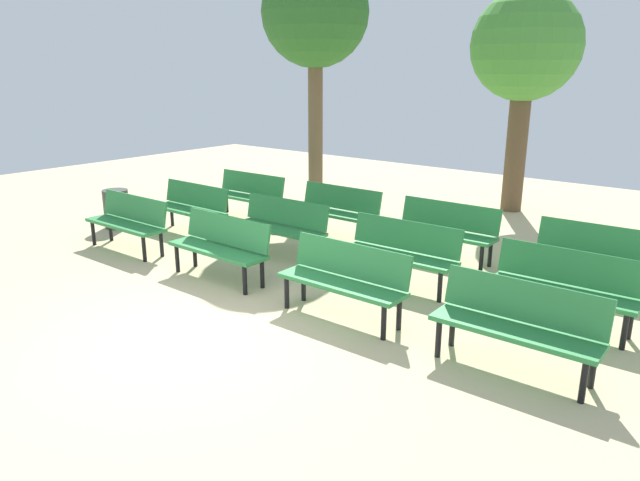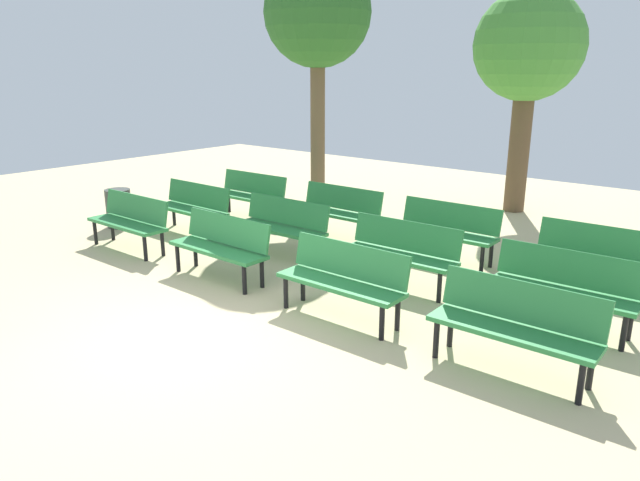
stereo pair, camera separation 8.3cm
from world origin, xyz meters
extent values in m
plane|color=#CCB789|center=(0.00, 0.00, 0.00)|extent=(24.00, 24.00, 0.00)
cube|color=#2D8442|center=(-3.24, 1.47, 0.43)|extent=(1.60, 0.45, 0.05)
cube|color=#2D8442|center=(-3.24, 1.67, 0.68)|extent=(1.60, 0.14, 0.40)
cylinder|color=black|center=(-3.94, 1.30, 0.20)|extent=(0.06, 0.06, 0.40)
cylinder|color=black|center=(-2.54, 1.32, 0.20)|extent=(0.06, 0.06, 0.40)
cylinder|color=black|center=(-3.94, 1.62, 0.20)|extent=(0.06, 0.06, 0.40)
cylinder|color=black|center=(-2.54, 1.64, 0.20)|extent=(0.06, 0.06, 0.40)
cube|color=#2D8442|center=(-1.06, 1.49, 0.43)|extent=(1.60, 0.44, 0.05)
cube|color=#2D8442|center=(-1.06, 1.69, 0.68)|extent=(1.60, 0.13, 0.40)
cylinder|color=black|center=(-1.76, 1.34, 0.20)|extent=(0.06, 0.06, 0.40)
cylinder|color=black|center=(-0.36, 1.33, 0.20)|extent=(0.06, 0.06, 0.40)
cylinder|color=black|center=(-1.76, 1.66, 0.20)|extent=(0.06, 0.06, 0.40)
cylinder|color=black|center=(-0.36, 1.65, 0.20)|extent=(0.06, 0.06, 0.40)
cube|color=#2D8442|center=(1.06, 1.51, 0.43)|extent=(1.60, 0.46, 0.05)
cube|color=#2D8442|center=(1.06, 1.71, 0.68)|extent=(1.60, 0.14, 0.40)
cylinder|color=black|center=(0.36, 1.34, 0.20)|extent=(0.06, 0.06, 0.40)
cylinder|color=black|center=(1.76, 1.36, 0.20)|extent=(0.06, 0.06, 0.40)
cylinder|color=black|center=(0.36, 1.66, 0.20)|extent=(0.06, 0.06, 0.40)
cylinder|color=black|center=(1.76, 1.68, 0.20)|extent=(0.06, 0.06, 0.40)
cube|color=#2D8442|center=(3.11, 1.55, 0.43)|extent=(1.61, 0.47, 0.05)
cube|color=#2D8442|center=(3.10, 1.75, 0.68)|extent=(1.60, 0.16, 0.40)
cylinder|color=black|center=(2.41, 1.38, 0.20)|extent=(0.06, 0.06, 0.40)
cylinder|color=black|center=(3.81, 1.41, 0.20)|extent=(0.06, 0.06, 0.40)
cylinder|color=black|center=(2.40, 1.70, 0.20)|extent=(0.06, 0.06, 0.40)
cylinder|color=black|center=(3.80, 1.73, 0.20)|extent=(0.06, 0.06, 0.40)
cube|color=#2D8442|center=(-3.24, 2.74, 0.43)|extent=(1.60, 0.44, 0.05)
cube|color=#2D8442|center=(-3.24, 2.94, 0.68)|extent=(1.60, 0.13, 0.40)
cylinder|color=black|center=(-3.94, 2.58, 0.20)|extent=(0.06, 0.06, 0.40)
cylinder|color=black|center=(-2.54, 2.58, 0.20)|extent=(0.06, 0.06, 0.40)
cylinder|color=black|center=(-3.94, 2.90, 0.20)|extent=(0.06, 0.06, 0.40)
cylinder|color=black|center=(-2.54, 2.90, 0.20)|extent=(0.06, 0.06, 0.40)
cube|color=#2D8442|center=(-1.15, 2.82, 0.43)|extent=(1.61, 0.50, 0.05)
cube|color=#2D8442|center=(-1.15, 3.02, 0.68)|extent=(1.60, 0.18, 0.40)
cylinder|color=black|center=(-1.84, 2.64, 0.20)|extent=(0.06, 0.06, 0.40)
cylinder|color=black|center=(-0.44, 2.69, 0.20)|extent=(0.06, 0.06, 0.40)
cylinder|color=black|center=(-1.85, 2.96, 0.20)|extent=(0.06, 0.06, 0.40)
cylinder|color=black|center=(-0.45, 3.01, 0.20)|extent=(0.06, 0.06, 0.40)
cube|color=#2D8442|center=(1.02, 2.84, 0.43)|extent=(1.61, 0.49, 0.05)
cube|color=#2D8442|center=(1.01, 3.04, 0.68)|extent=(1.60, 0.17, 0.40)
cylinder|color=black|center=(0.33, 2.65, 0.20)|extent=(0.06, 0.06, 0.40)
cylinder|color=black|center=(1.73, 2.70, 0.20)|extent=(0.06, 0.06, 0.40)
cylinder|color=black|center=(0.32, 2.97, 0.20)|extent=(0.06, 0.06, 0.40)
cylinder|color=black|center=(1.72, 3.02, 0.20)|extent=(0.06, 0.06, 0.40)
cube|color=#2D8442|center=(3.14, 2.88, 0.43)|extent=(1.61, 0.50, 0.05)
cube|color=#2D8442|center=(3.13, 3.08, 0.68)|extent=(1.60, 0.18, 0.40)
cylinder|color=black|center=(2.44, 2.69, 0.20)|extent=(0.06, 0.06, 0.40)
cylinder|color=black|center=(3.84, 2.74, 0.20)|extent=(0.06, 0.06, 0.40)
cylinder|color=black|center=(2.43, 3.01, 0.20)|extent=(0.06, 0.06, 0.40)
cylinder|color=black|center=(3.83, 3.06, 0.20)|extent=(0.06, 0.06, 0.40)
cube|color=#2D8442|center=(-3.24, 4.13, 0.43)|extent=(1.61, 0.49, 0.05)
cube|color=#2D8442|center=(-3.24, 4.33, 0.68)|extent=(1.60, 0.17, 0.40)
cylinder|color=black|center=(-3.93, 3.95, 0.20)|extent=(0.06, 0.06, 0.40)
cylinder|color=black|center=(-2.53, 3.99, 0.20)|extent=(0.06, 0.06, 0.40)
cylinder|color=black|center=(-3.94, 4.27, 0.20)|extent=(0.06, 0.06, 0.40)
cylinder|color=black|center=(-2.54, 4.31, 0.20)|extent=(0.06, 0.06, 0.40)
cube|color=#2D8442|center=(-1.09, 4.18, 0.43)|extent=(1.61, 0.46, 0.05)
cube|color=#2D8442|center=(-1.09, 4.38, 0.68)|extent=(1.60, 0.14, 0.40)
cylinder|color=black|center=(-1.79, 4.02, 0.20)|extent=(0.06, 0.06, 0.40)
cylinder|color=black|center=(-0.39, 4.03, 0.20)|extent=(0.06, 0.06, 0.40)
cylinder|color=black|center=(-1.79, 4.34, 0.20)|extent=(0.06, 0.06, 0.40)
cylinder|color=black|center=(-0.39, 4.35, 0.20)|extent=(0.06, 0.06, 0.40)
cube|color=#2D8442|center=(0.95, 4.23, 0.43)|extent=(1.61, 0.47, 0.05)
cube|color=#2D8442|center=(0.95, 4.43, 0.68)|extent=(1.60, 0.15, 0.40)
cylinder|color=black|center=(0.26, 4.06, 0.20)|extent=(0.06, 0.06, 0.40)
cylinder|color=black|center=(1.66, 4.08, 0.20)|extent=(0.06, 0.06, 0.40)
cylinder|color=black|center=(0.25, 4.38, 0.20)|extent=(0.06, 0.06, 0.40)
cylinder|color=black|center=(1.65, 4.40, 0.20)|extent=(0.06, 0.06, 0.40)
cube|color=#2D8442|center=(3.12, 4.26, 0.43)|extent=(1.61, 0.49, 0.05)
cube|color=#2D8442|center=(3.12, 4.46, 0.68)|extent=(1.60, 0.17, 0.40)
cylinder|color=black|center=(2.43, 4.08, 0.20)|extent=(0.06, 0.06, 0.40)
cylinder|color=black|center=(2.42, 4.40, 0.20)|extent=(0.06, 0.06, 0.40)
cylinder|color=brown|center=(0.50, 8.11, 1.31)|extent=(0.41, 0.41, 2.62)
sphere|color=#478E38|center=(0.50, 8.11, 3.25)|extent=(2.11, 2.11, 2.11)
cylinder|color=brown|center=(-2.72, 5.64, 1.62)|extent=(0.29, 0.29, 3.24)
sphere|color=#2D6628|center=(-2.72, 5.64, 3.86)|extent=(2.07, 2.07, 2.07)
cylinder|color=#383D38|center=(-4.63, 2.19, 0.35)|extent=(0.46, 0.46, 0.70)
camera|label=1|loc=(4.89, -3.60, 2.85)|focal=32.89mm
camera|label=2|loc=(4.95, -3.54, 2.85)|focal=32.89mm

